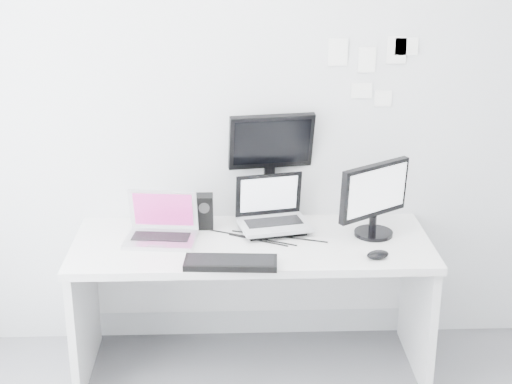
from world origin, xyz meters
TOP-DOWN VIEW (x-y plane):
  - back_wall at (0.00, 1.60)m, footprint 3.60×0.00m
  - desk at (0.00, 1.25)m, footprint 1.80×0.70m
  - macbook at (-0.46, 1.26)m, footprint 0.38×0.30m
  - speaker at (-0.24, 1.44)m, footprint 0.09×0.09m
  - dell_laptop at (0.12, 1.37)m, footprint 0.40×0.34m
  - rear_monitor at (0.11, 1.56)m, footprint 0.46×0.23m
  - samsung_monitor at (0.63, 1.31)m, footprint 0.47×0.41m
  - keyboard at (-0.11, 0.97)m, footprint 0.44×0.18m
  - mouse at (0.59, 1.02)m, footprint 0.13×0.11m
  - wall_note_0 at (0.45, 1.59)m, footprint 0.10×0.00m
  - wall_note_1 at (0.60, 1.59)m, footprint 0.09×0.00m
  - wall_note_2 at (0.75, 1.59)m, footprint 0.10×0.00m
  - wall_note_3 at (0.58, 1.59)m, footprint 0.11×0.00m
  - wall_note_4 at (0.70, 1.59)m, footprint 0.09×0.00m
  - wall_note_5 at (0.80, 1.59)m, footprint 0.12×0.00m

SIDE VIEW (x-z plane):
  - desk at x=0.00m, z-range 0.00..0.73m
  - keyboard at x=-0.11m, z-range 0.73..0.76m
  - mouse at x=0.59m, z-range 0.73..0.77m
  - speaker at x=-0.24m, z-range 0.73..0.91m
  - macbook at x=-0.46m, z-range 0.73..0.99m
  - dell_laptop at x=0.12m, z-range 0.73..1.02m
  - samsung_monitor at x=0.63m, z-range 0.73..1.13m
  - rear_monitor at x=0.11m, z-range 0.73..1.33m
  - back_wall at x=0.00m, z-range -0.45..3.15m
  - wall_note_4 at x=0.70m, z-range 1.34..1.42m
  - wall_note_3 at x=0.58m, z-range 1.38..1.46m
  - wall_note_1 at x=0.60m, z-range 1.52..1.65m
  - wall_note_0 at x=0.45m, z-range 1.55..1.69m
  - wall_note_2 at x=0.75m, z-range 1.56..1.70m
  - wall_note_5 at x=0.80m, z-range 1.60..1.69m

